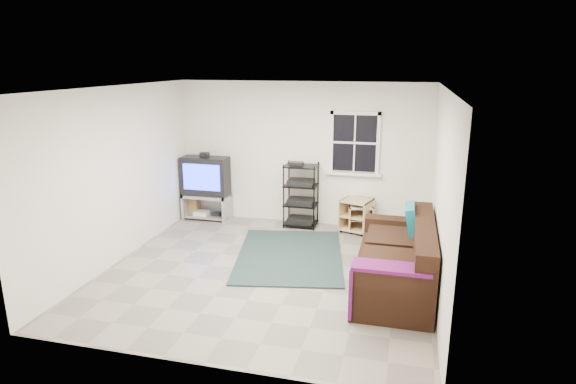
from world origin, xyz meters
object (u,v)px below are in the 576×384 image
(side_table_left, at_px, (357,214))
(side_table_right, at_px, (360,216))
(sofa, at_px, (398,263))
(av_rack, at_px, (301,199))
(tv_unit, at_px, (206,183))

(side_table_left, distance_m, side_table_right, 0.06)
(side_table_left, height_order, sofa, sofa)
(av_rack, height_order, side_table_left, av_rack)
(sofa, bearing_deg, tv_unit, 149.85)
(tv_unit, xyz_separation_m, sofa, (3.64, -2.12, -0.36))
(av_rack, bearing_deg, sofa, -49.77)
(tv_unit, bearing_deg, side_table_right, 0.63)
(side_table_left, bearing_deg, side_table_right, 19.05)
(av_rack, xyz_separation_m, sofa, (1.80, -2.12, -0.16))
(av_rack, relative_size, side_table_right, 2.38)
(side_table_right, xyz_separation_m, sofa, (0.72, -2.15, 0.08))
(av_rack, distance_m, side_table_left, 1.05)
(side_table_right, bearing_deg, av_rack, -178.74)
(side_table_right, height_order, sofa, sofa)
(tv_unit, relative_size, av_rack, 1.09)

